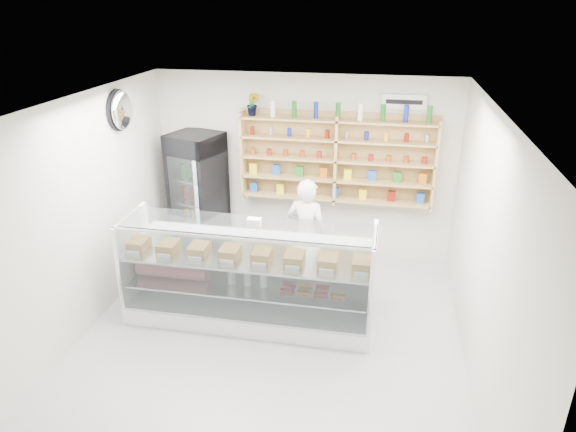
# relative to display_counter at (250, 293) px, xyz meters

# --- Properties ---
(room) EXTENTS (5.00, 5.00, 5.00)m
(room) POSITION_rel_display_counter_xyz_m (0.35, -0.49, 1.04)
(room) COLOR #9C9CA0
(room) RESTS_ON ground
(display_counter) EXTENTS (3.05, 0.91, 1.33)m
(display_counter) POSITION_rel_display_counter_xyz_m (0.00, 0.00, 0.00)
(display_counter) COLOR white
(display_counter) RESTS_ON floor
(shop_worker) EXTENTS (0.64, 0.50, 1.57)m
(shop_worker) POSITION_rel_display_counter_xyz_m (0.56, 0.99, 0.42)
(shop_worker) COLOR silver
(shop_worker) RESTS_ON floor
(drinks_cooler) EXTENTS (0.87, 0.86, 1.94)m
(drinks_cooler) POSITION_rel_display_counter_xyz_m (-1.23, 1.65, 0.61)
(drinks_cooler) COLOR black
(drinks_cooler) RESTS_ON floor
(wall_shelving) EXTENTS (2.84, 0.28, 1.33)m
(wall_shelving) POSITION_rel_display_counter_xyz_m (0.85, 1.85, 1.23)
(wall_shelving) COLOR tan
(wall_shelving) RESTS_ON back_wall
(potted_plant) EXTENTS (0.21, 0.19, 0.34)m
(potted_plant) POSITION_rel_display_counter_xyz_m (-0.38, 1.85, 2.00)
(potted_plant) COLOR #1E6626
(potted_plant) RESTS_ON wall_shelving
(security_mirror) EXTENTS (0.15, 0.50, 0.50)m
(security_mirror) POSITION_rel_display_counter_xyz_m (-1.82, 0.71, 2.09)
(security_mirror) COLOR silver
(security_mirror) RESTS_ON left_wall
(wall_sign) EXTENTS (0.62, 0.03, 0.20)m
(wall_sign) POSITION_rel_display_counter_xyz_m (1.75, 1.98, 2.09)
(wall_sign) COLOR white
(wall_sign) RESTS_ON back_wall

